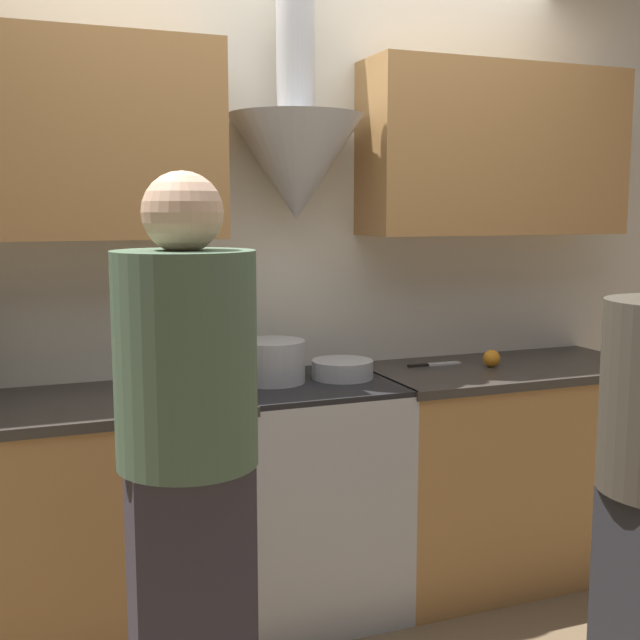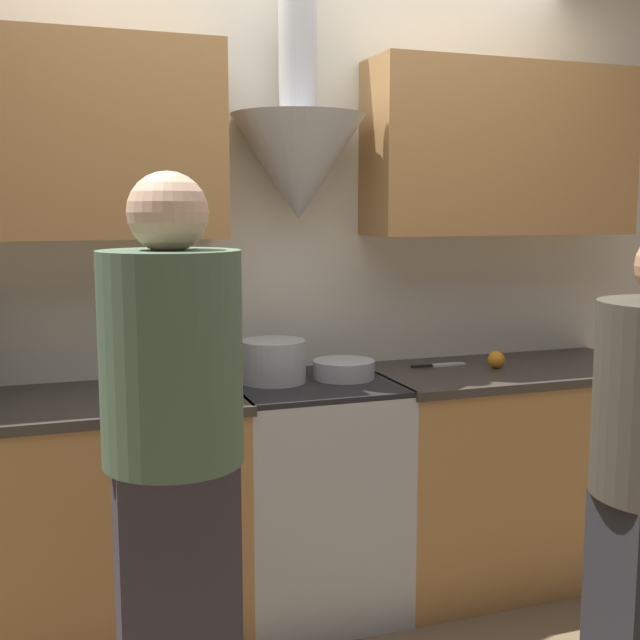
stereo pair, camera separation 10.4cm
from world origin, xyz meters
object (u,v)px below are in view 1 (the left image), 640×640
Objects in this scene: stove_range at (311,494)px; stock_pot at (272,361)px; person_foreground_left at (188,478)px; mixing_bowl at (342,369)px; orange_fruit at (492,358)px.

stock_pot reaches higher than stove_range.
stock_pot is 0.15× the size of person_foreground_left.
stock_pot is (-0.14, 0.04, 0.53)m from stove_range.
orange_fruit is (0.67, -0.02, 0.00)m from mixing_bowl.
person_foreground_left reaches higher than stock_pot.
mixing_bowl is (0.14, 0.01, 0.48)m from stove_range.
person_foreground_left is (-1.48, -0.93, -0.03)m from orange_fruit.
mixing_bowl and orange_fruit have the same top height.
orange_fruit is 0.04× the size of person_foreground_left.
stock_pot is 3.48× the size of orange_fruit.
stove_range is at bearing 179.77° from orange_fruit.
person_foreground_left is (-0.81, -0.95, -0.03)m from mixing_bowl.
mixing_bowl is 3.36× the size of orange_fruit.
mixing_bowl is 1.25m from person_foreground_left.
orange_fruit is 1.75m from person_foreground_left.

